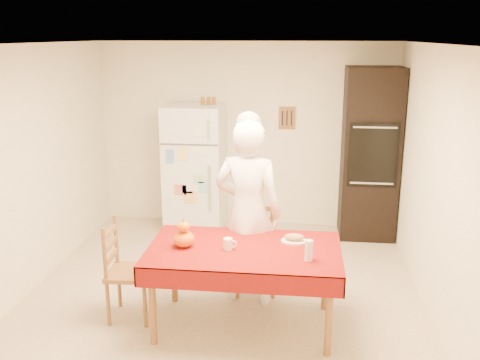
% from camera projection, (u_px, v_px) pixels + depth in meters
% --- Properties ---
extents(floor, '(4.50, 4.50, 0.00)m').
position_uv_depth(floor, '(223.00, 295.00, 5.47)').
color(floor, tan).
rests_on(floor, ground).
extents(room_shell, '(4.02, 4.52, 2.51)m').
position_uv_depth(room_shell, '(222.00, 140.00, 5.05)').
color(room_shell, white).
rests_on(room_shell, ground).
extents(refrigerator, '(0.75, 0.74, 1.70)m').
position_uv_depth(refrigerator, '(195.00, 169.00, 7.12)').
color(refrigerator, white).
rests_on(refrigerator, floor).
extents(oven_cabinet, '(0.70, 0.62, 2.20)m').
position_uv_depth(oven_cabinet, '(370.00, 154.00, 6.85)').
color(oven_cabinet, black).
rests_on(oven_cabinet, floor).
extents(dining_table, '(1.70, 1.00, 0.76)m').
position_uv_depth(dining_table, '(244.00, 255.00, 4.73)').
color(dining_table, brown).
rests_on(dining_table, floor).
extents(chair_far, '(0.46, 0.44, 0.95)m').
position_uv_depth(chair_far, '(255.00, 242.00, 5.51)').
color(chair_far, brown).
rests_on(chair_far, floor).
extents(chair_left, '(0.42, 0.44, 0.95)m').
position_uv_depth(chair_left, '(123.00, 267.00, 4.94)').
color(chair_left, brown).
rests_on(chair_left, floor).
extents(seated_woman, '(0.74, 0.55, 1.84)m').
position_uv_depth(seated_woman, '(248.00, 212.00, 5.16)').
color(seated_woman, white).
rests_on(seated_woman, floor).
extents(coffee_mug, '(0.08, 0.08, 0.10)m').
position_uv_depth(coffee_mug, '(228.00, 244.00, 4.67)').
color(coffee_mug, white).
rests_on(coffee_mug, dining_table).
extents(pumpkin_lower, '(0.19, 0.19, 0.14)m').
position_uv_depth(pumpkin_lower, '(184.00, 239.00, 4.73)').
color(pumpkin_lower, '#D54E05').
rests_on(pumpkin_lower, dining_table).
extents(pumpkin_upper, '(0.12, 0.12, 0.09)m').
position_uv_depth(pumpkin_upper, '(184.00, 226.00, 4.70)').
color(pumpkin_upper, '#CE3904').
rests_on(pumpkin_upper, pumpkin_lower).
extents(wine_glass, '(0.07, 0.07, 0.18)m').
position_uv_depth(wine_glass, '(309.00, 250.00, 4.44)').
color(wine_glass, silver).
rests_on(wine_glass, dining_table).
extents(bread_plate, '(0.24, 0.24, 0.02)m').
position_uv_depth(bread_plate, '(294.00, 241.00, 4.84)').
color(bread_plate, white).
rests_on(bread_plate, dining_table).
extents(bread_loaf, '(0.18, 0.10, 0.06)m').
position_uv_depth(bread_loaf, '(294.00, 237.00, 4.83)').
color(bread_loaf, '#A77C52').
rests_on(bread_loaf, bread_plate).
extents(spice_jar_left, '(0.05, 0.05, 0.10)m').
position_uv_depth(spice_jar_left, '(203.00, 101.00, 6.92)').
color(spice_jar_left, brown).
rests_on(spice_jar_left, refrigerator).
extents(spice_jar_mid, '(0.05, 0.05, 0.10)m').
position_uv_depth(spice_jar_mid, '(209.00, 101.00, 6.91)').
color(spice_jar_mid, brown).
rests_on(spice_jar_mid, refrigerator).
extents(spice_jar_right, '(0.05, 0.05, 0.10)m').
position_uv_depth(spice_jar_right, '(214.00, 101.00, 6.91)').
color(spice_jar_right, '#96501B').
rests_on(spice_jar_right, refrigerator).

